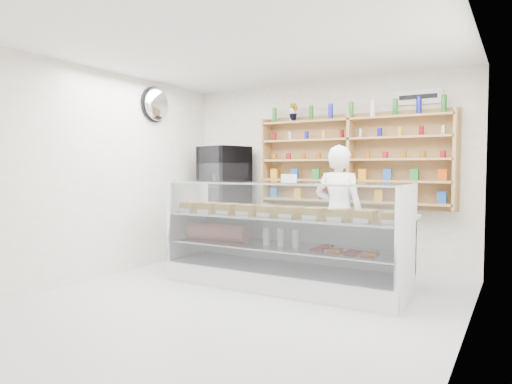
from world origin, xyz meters
The scene contains 8 objects.
room centered at (0.00, 0.00, 1.40)m, with size 5.00×5.00×5.00m.
display_counter centered at (0.12, 0.95, 0.36)m, with size 3.01×0.90×1.31m.
shop_worker centered at (0.58, 1.64, 0.89)m, with size 0.65×0.43×1.78m, color silver.
drinks_cooler centered at (-1.54, 2.08, 0.92)m, with size 0.80×0.79×1.83m.
wall_shelving centered at (0.50, 2.34, 1.59)m, with size 2.84×0.28×1.33m.
potted_plant centered at (-0.41, 2.34, 2.33)m, with size 0.15×0.12×0.28m, color #1E6626.
security_mirror centered at (-2.17, 1.20, 2.45)m, with size 0.15×0.50×0.50m, color silver.
wall_sign centered at (1.40, 2.47, 2.45)m, with size 0.62×0.03×0.20m, color white.
Camera 1 is at (2.66, -4.06, 1.48)m, focal length 32.00 mm.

